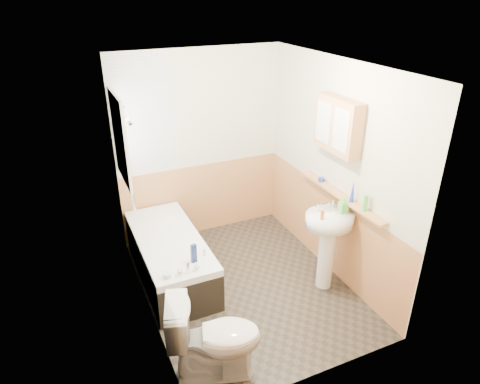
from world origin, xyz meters
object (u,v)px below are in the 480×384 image
at_px(toilet, 215,338).
at_px(sink, 328,235).
at_px(bathtub, 170,256).
at_px(medicine_cabinet, 338,125).
at_px(pine_shelf, 340,196).

xyz_separation_m(toilet, sink, (1.60, 0.65, 0.28)).
bearing_deg(sink, toilet, -156.94).
bearing_deg(bathtub, toilet, -91.12).
relative_size(sink, medicine_cabinet, 1.67).
relative_size(toilet, sink, 0.77).
bearing_deg(medicine_cabinet, bathtub, 160.10).
distance_m(sink, pine_shelf, 0.45).
relative_size(bathtub, pine_shelf, 1.18).
height_order(bathtub, sink, sink).
bearing_deg(toilet, medicine_cabinet, -45.20).
distance_m(toilet, pine_shelf, 2.07).
bearing_deg(sink, medicine_cabinet, 56.82).
relative_size(bathtub, medicine_cabinet, 2.60).
distance_m(toilet, sink, 1.75).
relative_size(bathtub, sink, 1.56).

